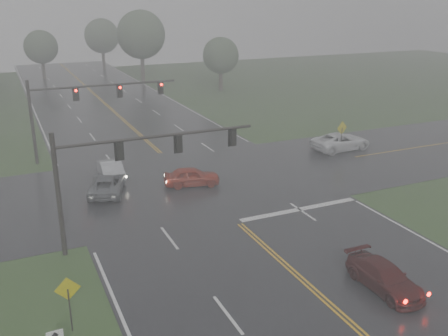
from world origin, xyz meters
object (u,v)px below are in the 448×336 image
sedan_maroon (383,289)px  signal_gantry_near (122,163)px  sedan_red (192,186)px  signal_gantry_far (79,102)px  pickup_white (340,150)px  car_grey (108,193)px  sedan_silver (111,178)px

sedan_maroon → signal_gantry_near: signal_gantry_near is taller
sedan_red → signal_gantry_far: 12.77m
sedan_red → pickup_white: bearing=-65.9°
signal_gantry_far → car_grey: bearing=-89.1°
pickup_white → sedan_maroon: bearing=145.0°
sedan_maroon → signal_gantry_near: size_ratio=0.38×
sedan_red → car_grey: 6.05m
car_grey → pickup_white: bearing=-155.6°
sedan_maroon → sedan_red: bearing=100.9°
sedan_maroon → signal_gantry_far: 28.71m
sedan_maroon → sedan_silver: 22.25m
pickup_white → signal_gantry_near: (-22.00, -9.80, 4.71)m
sedan_maroon → sedan_silver: (-8.47, 20.57, 0.00)m
sedan_red → sedan_silver: size_ratio=0.90×
sedan_red → car_grey: bearing=93.5°
car_grey → signal_gantry_near: 9.22m
sedan_silver → car_grey: 3.10m
signal_gantry_near → pickup_white: bearing=24.0°
sedan_silver → car_grey: bearing=76.9°
sedan_maroon → car_grey: car_grey is taller
sedan_red → sedan_silver: sedan_silver is taller
sedan_red → pickup_white: size_ratio=0.73×
signal_gantry_far → signal_gantry_near: bearing=-91.4°
signal_gantry_near → signal_gantry_far: size_ratio=0.91×
sedan_silver → pickup_white: size_ratio=0.81×
car_grey → signal_gantry_far: size_ratio=0.39×
sedan_silver → signal_gantry_near: bearing=85.6°
car_grey → sedan_silver: bearing=-86.8°
signal_gantry_near → signal_gantry_far: (0.41, 16.97, 0.15)m
sedan_silver → pickup_white: pickup_white is taller
sedan_maroon → car_grey: size_ratio=0.90×
sedan_maroon → pickup_white: bearing=57.6°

